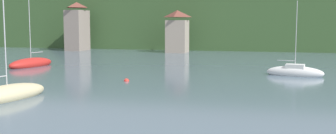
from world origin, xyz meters
name	(u,v)px	position (x,y,z in m)	size (l,w,h in m)	color
wooded_hillside	(312,25)	(17.68, 123.58, 5.21)	(352.00, 59.12, 25.32)	#38562D
shore_building_west	(77,27)	(-32.56, 84.57, 4.91)	(3.55, 5.51, 10.09)	gray
shore_building_westcentral	(177,32)	(-10.85, 84.05, 3.99)	(4.07, 4.42, 8.23)	gray
sailboat_mid_1	(7,95)	(-12.30, 33.42, 0.36)	(3.62, 7.71, 9.84)	#CCBC8E
sailboat_far_5	(31,64)	(-23.91, 54.29, 0.37)	(3.61, 7.64, 9.68)	red
sailboat_far_6	(295,72)	(9.58, 53.25, 0.40)	(6.29, 2.72, 8.57)	white
mooring_buoy_near	(126,81)	(-6.92, 44.75, 0.00)	(0.53, 0.53, 0.53)	red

